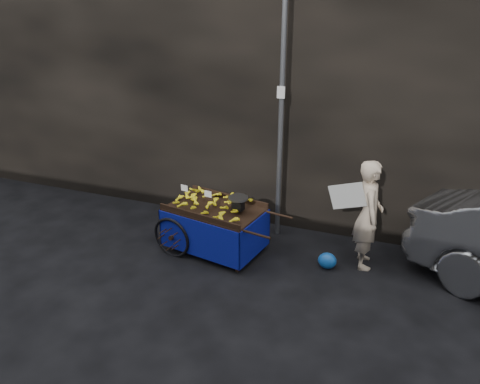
% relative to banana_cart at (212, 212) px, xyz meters
% --- Properties ---
extents(ground, '(80.00, 80.00, 0.00)m').
position_rel_banana_cart_xyz_m(ground, '(0.50, -0.42, -0.66)').
color(ground, black).
rests_on(ground, ground).
extents(building_wall, '(13.50, 2.00, 5.00)m').
position_rel_banana_cart_xyz_m(building_wall, '(0.90, 2.18, 1.84)').
color(building_wall, black).
rests_on(building_wall, ground).
extents(street_pole, '(0.12, 0.10, 4.00)m').
position_rel_banana_cart_xyz_m(street_pole, '(0.80, 0.88, 1.35)').
color(street_pole, slate).
rests_on(street_pole, ground).
extents(banana_cart, '(2.09, 1.22, 1.07)m').
position_rel_banana_cart_xyz_m(banana_cart, '(0.00, 0.00, 0.00)').
color(banana_cart, black).
rests_on(banana_cart, ground).
extents(vendor, '(0.86, 0.67, 1.65)m').
position_rel_banana_cart_xyz_m(vendor, '(2.29, 0.40, 0.17)').
color(vendor, '#C9B295').
rests_on(vendor, ground).
extents(plastic_bag, '(0.28, 0.22, 0.25)m').
position_rel_banana_cart_xyz_m(plastic_bag, '(1.81, 0.09, -0.54)').
color(plastic_bag, blue).
rests_on(plastic_bag, ground).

